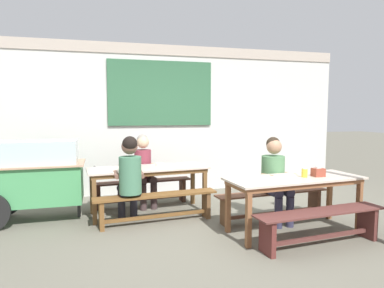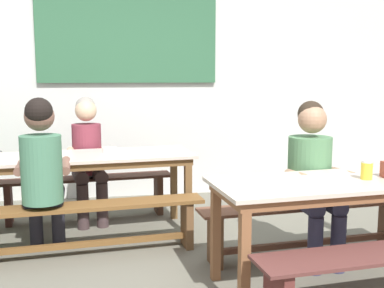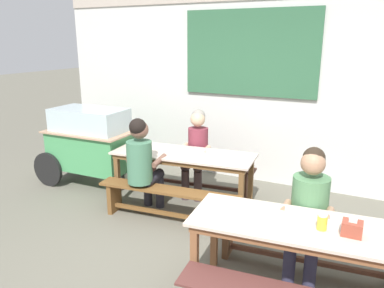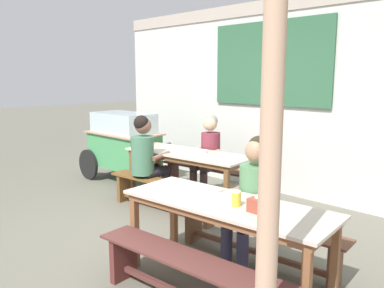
{
  "view_description": "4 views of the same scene",
  "coord_description": "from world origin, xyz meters",
  "px_view_note": "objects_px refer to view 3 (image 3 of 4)",
  "views": [
    {
      "loc": [
        -1.28,
        -4.01,
        1.58
      ],
      "look_at": [
        -0.01,
        0.89,
        1.11
      ],
      "focal_mm": 31.06,
      "sensor_mm": 36.0,
      "label": 1
    },
    {
      "loc": [
        -0.44,
        -3.07,
        1.43
      ],
      "look_at": [
        0.23,
        0.85,
        0.85
      ],
      "focal_mm": 44.26,
      "sensor_mm": 36.0,
      "label": 2
    },
    {
      "loc": [
        1.5,
        -2.98,
        2.16
      ],
      "look_at": [
        -0.16,
        0.39,
        1.1
      ],
      "focal_mm": 34.92,
      "sensor_mm": 36.0,
      "label": 3
    },
    {
      "loc": [
        3.13,
        -2.61,
        1.77
      ],
      "look_at": [
        -0.09,
        0.65,
        0.98
      ],
      "focal_mm": 36.48,
      "sensor_mm": 36.0,
      "label": 4
    }
  ],
  "objects_px": {
    "person_right_near_table": "(309,205)",
    "tissue_box": "(352,228)",
    "food_cart": "(90,141)",
    "soup_bowl": "(200,151)",
    "condiment_jar": "(322,222)",
    "bench_far_back": "(197,173)",
    "dining_table_far": "(184,158)",
    "bench_near_back": "(306,244)",
    "bench_far_front": "(168,199)",
    "person_center_facing": "(197,148)",
    "person_left_back_turned": "(142,161)",
    "dining_table_near": "(304,233)"
  },
  "relations": [
    {
      "from": "bench_far_back",
      "to": "food_cart",
      "type": "distance_m",
      "value": 1.69
    },
    {
      "from": "dining_table_far",
      "to": "tissue_box",
      "type": "relative_size",
      "value": 12.87
    },
    {
      "from": "person_left_back_turned",
      "to": "condiment_jar",
      "type": "xyz_separation_m",
      "value": [
        2.22,
        -0.85,
        0.08
      ]
    },
    {
      "from": "bench_far_back",
      "to": "bench_near_back",
      "type": "bearing_deg",
      "value": -36.31
    },
    {
      "from": "person_center_facing",
      "to": "tissue_box",
      "type": "xyz_separation_m",
      "value": [
        2.13,
        -1.76,
        0.1
      ]
    },
    {
      "from": "bench_far_back",
      "to": "bench_near_back",
      "type": "xyz_separation_m",
      "value": [
        1.78,
        -1.31,
        -0.0
      ]
    },
    {
      "from": "bench_far_back",
      "to": "person_right_near_table",
      "type": "bearing_deg",
      "value": -37.56
    },
    {
      "from": "bench_far_front",
      "to": "person_left_back_turned",
      "type": "bearing_deg",
      "value": 175.41
    },
    {
      "from": "soup_bowl",
      "to": "person_right_near_table",
      "type": "bearing_deg",
      "value": -31.92
    },
    {
      "from": "bench_far_front",
      "to": "person_right_near_table",
      "type": "distance_m",
      "value": 1.76
    },
    {
      "from": "bench_far_front",
      "to": "bench_near_back",
      "type": "distance_m",
      "value": 1.7
    },
    {
      "from": "bench_near_back",
      "to": "condiment_jar",
      "type": "distance_m",
      "value": 0.76
    },
    {
      "from": "person_left_back_turned",
      "to": "person_right_near_table",
      "type": "height_order",
      "value": "person_left_back_turned"
    },
    {
      "from": "dining_table_far",
      "to": "bench_far_front",
      "type": "distance_m",
      "value": 0.63
    },
    {
      "from": "dining_table_near",
      "to": "tissue_box",
      "type": "height_order",
      "value": "tissue_box"
    },
    {
      "from": "food_cart",
      "to": "condiment_jar",
      "type": "height_order",
      "value": "food_cart"
    },
    {
      "from": "bench_far_front",
      "to": "person_right_near_table",
      "type": "height_order",
      "value": "person_right_near_table"
    },
    {
      "from": "dining_table_far",
      "to": "food_cart",
      "type": "xyz_separation_m",
      "value": [
        -1.63,
        0.07,
        0.02
      ]
    },
    {
      "from": "bench_far_back",
      "to": "soup_bowl",
      "type": "relative_size",
      "value": 13.17
    },
    {
      "from": "food_cart",
      "to": "tissue_box",
      "type": "xyz_separation_m",
      "value": [
        3.74,
        -1.39,
        0.11
      ]
    },
    {
      "from": "dining_table_far",
      "to": "soup_bowl",
      "type": "bearing_deg",
      "value": 27.24
    },
    {
      "from": "bench_far_back",
      "to": "person_right_near_table",
      "type": "xyz_separation_m",
      "value": [
        1.78,
        -1.37,
        0.42
      ]
    },
    {
      "from": "tissue_box",
      "to": "person_left_back_turned",
      "type": "bearing_deg",
      "value": 160.93
    },
    {
      "from": "person_right_near_table",
      "to": "tissue_box",
      "type": "xyz_separation_m",
      "value": [
        0.39,
        -0.46,
        0.09
      ]
    },
    {
      "from": "food_cart",
      "to": "condiment_jar",
      "type": "distance_m",
      "value": 3.8
    },
    {
      "from": "bench_far_front",
      "to": "tissue_box",
      "type": "bearing_deg",
      "value": -21.48
    },
    {
      "from": "dining_table_near",
      "to": "food_cart",
      "type": "height_order",
      "value": "food_cart"
    },
    {
      "from": "dining_table_far",
      "to": "dining_table_near",
      "type": "height_order",
      "value": "same"
    },
    {
      "from": "person_left_back_turned",
      "to": "tissue_box",
      "type": "distance_m",
      "value": 2.58
    },
    {
      "from": "dining_table_far",
      "to": "person_center_facing",
      "type": "height_order",
      "value": "person_center_facing"
    },
    {
      "from": "soup_bowl",
      "to": "bench_far_front",
      "type": "bearing_deg",
      "value": -103.12
    },
    {
      "from": "dining_table_far",
      "to": "tissue_box",
      "type": "bearing_deg",
      "value": -31.99
    },
    {
      "from": "person_left_back_turned",
      "to": "person_center_facing",
      "type": "bearing_deg",
      "value": 71.71
    },
    {
      "from": "bench_far_front",
      "to": "soup_bowl",
      "type": "distance_m",
      "value": 0.78
    },
    {
      "from": "food_cart",
      "to": "dining_table_near",
      "type": "bearing_deg",
      "value": -22.04
    },
    {
      "from": "person_center_facing",
      "to": "soup_bowl",
      "type": "xyz_separation_m",
      "value": [
        0.21,
        -0.34,
        0.07
      ]
    },
    {
      "from": "person_right_near_table",
      "to": "soup_bowl",
      "type": "xyz_separation_m",
      "value": [
        -1.54,
        0.96,
        0.05
      ]
    },
    {
      "from": "person_left_back_turned",
      "to": "condiment_jar",
      "type": "relative_size",
      "value": 9.77
    },
    {
      "from": "bench_near_back",
      "to": "person_center_facing",
      "type": "relative_size",
      "value": 1.47
    },
    {
      "from": "food_cart",
      "to": "soup_bowl",
      "type": "height_order",
      "value": "food_cart"
    },
    {
      "from": "dining_table_far",
      "to": "soup_bowl",
      "type": "xyz_separation_m",
      "value": [
        0.19,
        0.1,
        0.1
      ]
    },
    {
      "from": "bench_far_back",
      "to": "food_cart",
      "type": "height_order",
      "value": "food_cart"
    },
    {
      "from": "dining_table_near",
      "to": "condiment_jar",
      "type": "height_order",
      "value": "condiment_jar"
    },
    {
      "from": "dining_table_far",
      "to": "bench_far_back",
      "type": "xyz_separation_m",
      "value": [
        -0.05,
        0.51,
        -0.38
      ]
    },
    {
      "from": "tissue_box",
      "to": "dining_table_near",
      "type": "bearing_deg",
      "value": 177.41
    },
    {
      "from": "dining_table_far",
      "to": "tissue_box",
      "type": "height_order",
      "value": "tissue_box"
    },
    {
      "from": "tissue_box",
      "to": "condiment_jar",
      "type": "distance_m",
      "value": 0.21
    },
    {
      "from": "bench_far_front",
      "to": "person_center_facing",
      "type": "xyz_separation_m",
      "value": [
        -0.07,
        0.95,
        0.39
      ]
    },
    {
      "from": "person_right_near_table",
      "to": "person_center_facing",
      "type": "distance_m",
      "value": 2.18
    },
    {
      "from": "bench_near_back",
      "to": "soup_bowl",
      "type": "height_order",
      "value": "soup_bowl"
    }
  ]
}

